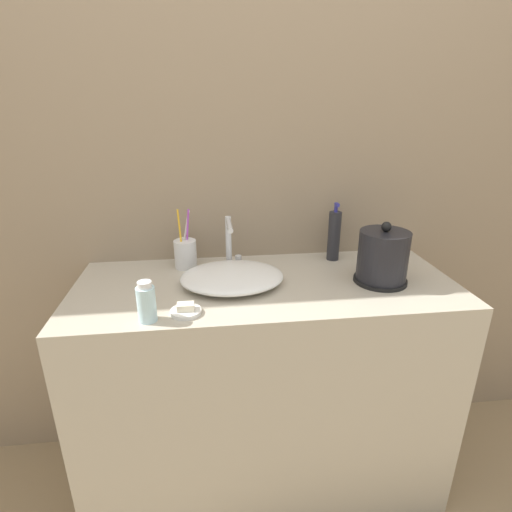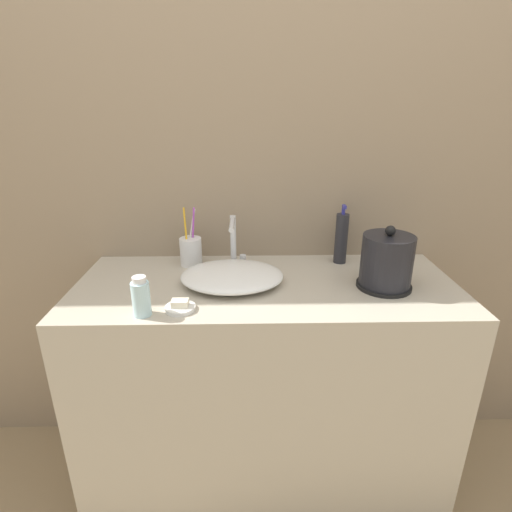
{
  "view_description": "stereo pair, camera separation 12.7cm",
  "coord_description": "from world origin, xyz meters",
  "px_view_note": "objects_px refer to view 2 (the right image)",
  "views": [
    {
      "loc": [
        -0.19,
        -0.96,
        1.44
      ],
      "look_at": [
        -0.03,
        0.27,
        0.96
      ],
      "focal_mm": 28.0,
      "sensor_mm": 36.0,
      "label": 1
    },
    {
      "loc": [
        -0.06,
        -0.97,
        1.44
      ],
      "look_at": [
        -0.03,
        0.27,
        0.96
      ],
      "focal_mm": 28.0,
      "sensor_mm": 36.0,
      "label": 2
    }
  ],
  "objects_px": {
    "toothbrush_cup": "(191,251)",
    "lotion_bottle": "(341,238)",
    "faucet": "(234,239)",
    "electric_kettle": "(386,263)",
    "shampoo_bottle": "(141,297)"
  },
  "relations": [
    {
      "from": "electric_kettle",
      "to": "shampoo_bottle",
      "type": "height_order",
      "value": "electric_kettle"
    },
    {
      "from": "electric_kettle",
      "to": "toothbrush_cup",
      "type": "relative_size",
      "value": 0.95
    },
    {
      "from": "faucet",
      "to": "toothbrush_cup",
      "type": "relative_size",
      "value": 0.86
    },
    {
      "from": "faucet",
      "to": "shampoo_bottle",
      "type": "xyz_separation_m",
      "value": [
        -0.26,
        -0.36,
        -0.05
      ]
    },
    {
      "from": "electric_kettle",
      "to": "toothbrush_cup",
      "type": "bearing_deg",
      "value": 162.18
    },
    {
      "from": "electric_kettle",
      "to": "lotion_bottle",
      "type": "relative_size",
      "value": 0.94
    },
    {
      "from": "electric_kettle",
      "to": "toothbrush_cup",
      "type": "height_order",
      "value": "toothbrush_cup"
    },
    {
      "from": "faucet",
      "to": "toothbrush_cup",
      "type": "bearing_deg",
      "value": 169.64
    },
    {
      "from": "toothbrush_cup",
      "to": "lotion_bottle",
      "type": "relative_size",
      "value": 0.98
    },
    {
      "from": "faucet",
      "to": "toothbrush_cup",
      "type": "xyz_separation_m",
      "value": [
        -0.17,
        0.03,
        -0.06
      ]
    },
    {
      "from": "toothbrush_cup",
      "to": "lotion_bottle",
      "type": "xyz_separation_m",
      "value": [
        0.57,
        0.01,
        0.04
      ]
    },
    {
      "from": "faucet",
      "to": "electric_kettle",
      "type": "xyz_separation_m",
      "value": [
        0.5,
        -0.18,
        -0.03
      ]
    },
    {
      "from": "toothbrush_cup",
      "to": "lotion_bottle",
      "type": "height_order",
      "value": "lotion_bottle"
    },
    {
      "from": "electric_kettle",
      "to": "shampoo_bottle",
      "type": "xyz_separation_m",
      "value": [
        -0.76,
        -0.17,
        -0.03
      ]
    },
    {
      "from": "faucet",
      "to": "shampoo_bottle",
      "type": "relative_size",
      "value": 1.6
    }
  ]
}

